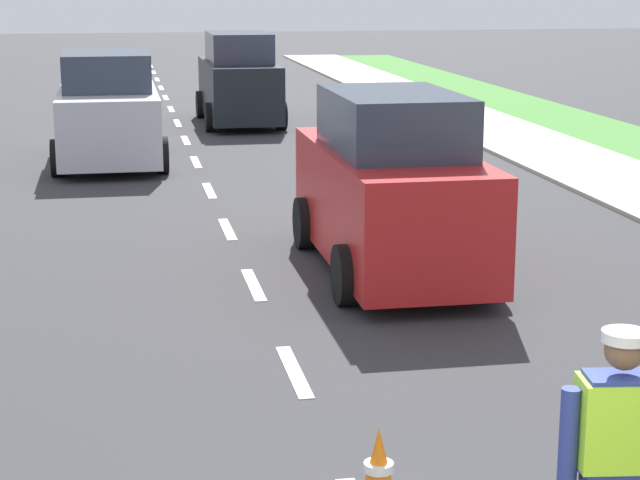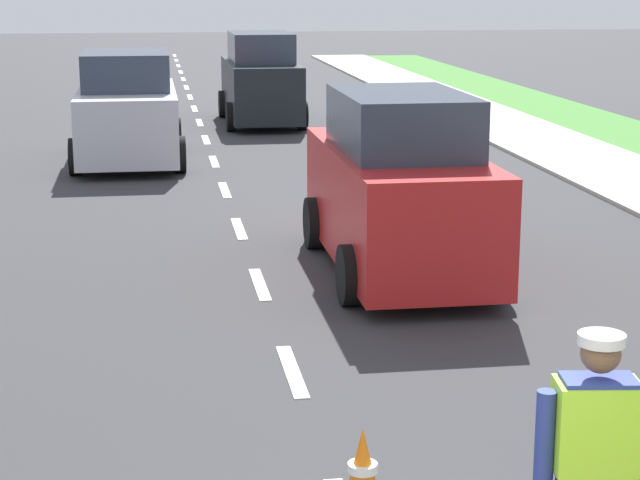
{
  "view_description": "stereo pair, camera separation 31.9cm",
  "coord_description": "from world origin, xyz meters",
  "px_view_note": "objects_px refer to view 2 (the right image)",
  "views": [
    {
      "loc": [
        -1.53,
        -3.91,
        3.54
      ],
      "look_at": [
        0.34,
        6.26,
        1.1
      ],
      "focal_mm": 62.96,
      "sensor_mm": 36.0,
      "label": 1
    },
    {
      "loc": [
        -1.21,
        -3.96,
        3.54
      ],
      "look_at": [
        0.34,
        6.26,
        1.1
      ],
      "focal_mm": 62.96,
      "sensor_mm": 36.0,
      "label": 2
    }
  ],
  "objects_px": {
    "road_worker": "(598,461)",
    "car_outgoing_far": "(261,81)",
    "car_outgoing_ahead": "(399,189)",
    "car_oncoming_second": "(128,111)",
    "traffic_cone_near": "(363,474)"
  },
  "relations": [
    {
      "from": "traffic_cone_near",
      "to": "car_outgoing_ahead",
      "type": "relative_size",
      "value": 0.15
    },
    {
      "from": "road_worker",
      "to": "car_outgoing_far",
      "type": "bearing_deg",
      "value": 89.16
    },
    {
      "from": "road_worker",
      "to": "traffic_cone_near",
      "type": "xyz_separation_m",
      "value": [
        -1.07,
        1.3,
        -0.61
      ]
    },
    {
      "from": "road_worker",
      "to": "car_outgoing_ahead",
      "type": "distance_m",
      "value": 7.59
    },
    {
      "from": "traffic_cone_near",
      "to": "car_outgoing_far",
      "type": "relative_size",
      "value": 0.15
    },
    {
      "from": "car_outgoing_ahead",
      "to": "traffic_cone_near",
      "type": "bearing_deg",
      "value": -104.61
    },
    {
      "from": "traffic_cone_near",
      "to": "car_outgoing_far",
      "type": "height_order",
      "value": "car_outgoing_far"
    },
    {
      "from": "car_outgoing_far",
      "to": "car_oncoming_second",
      "type": "bearing_deg",
      "value": -119.94
    },
    {
      "from": "traffic_cone_near",
      "to": "car_oncoming_second",
      "type": "bearing_deg",
      "value": 96.51
    },
    {
      "from": "road_worker",
      "to": "car_outgoing_far",
      "type": "distance_m",
      "value": 21.9
    },
    {
      "from": "car_outgoing_far",
      "to": "car_outgoing_ahead",
      "type": "xyz_separation_m",
      "value": [
        0.24,
        -14.33,
        -0.0
      ]
    },
    {
      "from": "traffic_cone_near",
      "to": "car_oncoming_second",
      "type": "xyz_separation_m",
      "value": [
        -1.73,
        15.17,
        0.67
      ]
    },
    {
      "from": "car_oncoming_second",
      "to": "traffic_cone_near",
      "type": "bearing_deg",
      "value": -83.49
    },
    {
      "from": "car_outgoing_far",
      "to": "road_worker",
      "type": "bearing_deg",
      "value": -90.84
    },
    {
      "from": "road_worker",
      "to": "traffic_cone_near",
      "type": "distance_m",
      "value": 1.79
    }
  ]
}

